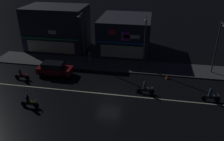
% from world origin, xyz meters
% --- Properties ---
extents(ground_plane, '(140.00, 140.00, 0.00)m').
position_xyz_m(ground_plane, '(0.00, 0.00, 0.00)').
color(ground_plane, black).
extents(lane_divider_stripe, '(33.73, 0.16, 0.01)m').
position_xyz_m(lane_divider_stripe, '(0.00, 0.00, 0.01)').
color(lane_divider_stripe, beige).
rests_on(lane_divider_stripe, ground).
extents(sidewalk_far, '(35.51, 3.97, 0.14)m').
position_xyz_m(sidewalk_far, '(0.00, 7.38, 0.07)').
color(sidewalk_far, '#424447').
rests_on(sidewalk_far, ground).
extents(storefront_left_block, '(7.59, 8.73, 5.25)m').
position_xyz_m(storefront_left_block, '(0.00, 13.65, 2.62)').
color(storefront_left_block, '#2D333D').
rests_on(storefront_left_block, ground).
extents(storefront_center_block, '(9.24, 6.30, 6.70)m').
position_xyz_m(storefront_center_block, '(-10.65, 12.44, 3.35)').
color(storefront_center_block, '#2D333D').
rests_on(storefront_center_block, ground).
extents(streetlamp_west, '(0.44, 1.64, 6.87)m').
position_xyz_m(streetlamp_west, '(-4.86, 7.16, 4.21)').
color(streetlamp_west, '#47494C').
rests_on(streetlamp_west, sidewalk_far).
extents(streetlamp_mid, '(0.44, 1.64, 6.90)m').
position_xyz_m(streetlamp_mid, '(3.27, 6.68, 4.22)').
color(streetlamp_mid, '#47494C').
rests_on(streetlamp_mid, sidewalk_far).
extents(streetlamp_east, '(0.44, 1.64, 6.53)m').
position_xyz_m(streetlamp_east, '(11.90, 7.11, 4.03)').
color(streetlamp_east, '#47494C').
rests_on(streetlamp_east, sidewalk_far).
extents(pedestrian_on_sidewalk, '(0.39, 0.39, 1.80)m').
position_xyz_m(pedestrian_on_sidewalk, '(-4.05, 7.10, 0.97)').
color(pedestrian_on_sidewalk, '#4C664C').
rests_on(pedestrian_on_sidewalk, sidewalk_far).
extents(parked_car_near_kerb, '(4.30, 1.98, 1.67)m').
position_xyz_m(parked_car_near_kerb, '(-7.55, 3.30, 0.87)').
color(parked_car_near_kerb, maroon).
rests_on(parked_car_near_kerb, ground).
extents(motorcycle_lead, '(1.90, 0.60, 1.52)m').
position_xyz_m(motorcycle_lead, '(-7.29, -3.70, 0.63)').
color(motorcycle_lead, black).
rests_on(motorcycle_lead, ground).
extents(motorcycle_following, '(1.90, 0.60, 1.52)m').
position_xyz_m(motorcycle_following, '(10.47, 0.58, 0.63)').
color(motorcycle_following, black).
rests_on(motorcycle_following, ground).
extents(motorcycle_opposite_lane, '(1.90, 0.60, 1.52)m').
position_xyz_m(motorcycle_opposite_lane, '(-11.03, 1.46, 0.63)').
color(motorcycle_opposite_lane, black).
rests_on(motorcycle_opposite_lane, ground).
extents(motorcycle_trailing_far, '(1.90, 0.60, 1.52)m').
position_xyz_m(motorcycle_trailing_far, '(3.81, 0.88, 0.63)').
color(motorcycle_trailing_far, black).
rests_on(motorcycle_trailing_far, ground).
extents(traffic_cone, '(0.36, 0.36, 0.55)m').
position_xyz_m(traffic_cone, '(6.30, 4.71, 0.28)').
color(traffic_cone, orange).
rests_on(traffic_cone, ground).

